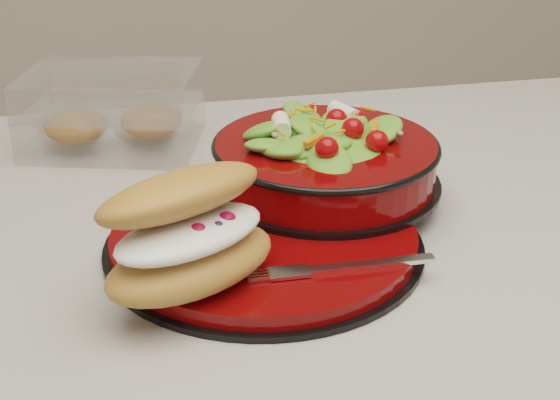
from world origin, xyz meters
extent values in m
cube|color=#AFABA1|center=(0.00, 0.00, 0.88)|extent=(1.24, 0.74, 0.04)
cylinder|color=black|center=(-0.28, -0.07, 0.90)|extent=(0.31, 0.31, 0.01)
cylinder|color=#640403|center=(-0.28, -0.07, 0.91)|extent=(0.29, 0.29, 0.01)
torus|color=black|center=(-0.27, -0.08, 0.92)|extent=(0.16, 0.16, 0.01)
cylinder|color=black|center=(-0.19, 0.01, 0.92)|extent=(0.25, 0.25, 0.01)
cylinder|color=#640403|center=(-0.19, 0.01, 0.95)|extent=(0.23, 0.23, 0.04)
torus|color=black|center=(-0.19, 0.01, 0.97)|extent=(0.24, 0.24, 0.01)
ellipsoid|color=#427821|center=(-0.19, 0.01, 0.97)|extent=(0.20, 0.20, 0.08)
sphere|color=#C40708|center=(-0.15, 0.01, 1.01)|extent=(0.02, 0.02, 0.02)
sphere|color=#C40708|center=(-0.18, 0.06, 1.01)|extent=(0.02, 0.02, 0.02)
sphere|color=#C40708|center=(-0.23, 0.04, 1.01)|extent=(0.02, 0.02, 0.02)
sphere|color=#C40708|center=(-0.23, -0.01, 1.01)|extent=(0.02, 0.02, 0.02)
sphere|color=#C40708|center=(-0.18, -0.03, 1.01)|extent=(0.02, 0.02, 0.02)
cylinder|color=silver|center=(-0.16, 0.06, 1.01)|extent=(0.04, 0.04, 0.02)
cylinder|color=silver|center=(-0.24, 0.04, 1.01)|extent=(0.04, 0.04, 0.02)
cube|color=orange|center=(-0.22, -0.02, 1.01)|extent=(0.03, 0.03, 0.01)
cube|color=orange|center=(-0.15, 0.00, 1.01)|extent=(0.03, 0.02, 0.01)
ellipsoid|color=#B07436|center=(-0.35, -0.15, 0.94)|extent=(0.18, 0.15, 0.04)
ellipsoid|color=white|center=(-0.35, -0.15, 0.97)|extent=(0.15, 0.13, 0.02)
ellipsoid|color=#B07436|center=(-0.35, -0.13, 1.00)|extent=(0.17, 0.14, 0.04)
sphere|color=#AB0C2D|center=(-0.38, -0.15, 0.98)|extent=(0.02, 0.02, 0.02)
sphere|color=#AB0C2D|center=(-0.35, -0.16, 0.98)|extent=(0.02, 0.02, 0.02)
sphere|color=#AB0C2D|center=(-0.32, -0.15, 0.98)|extent=(0.02, 0.02, 0.02)
sphere|color=#AB0C2D|center=(-0.37, -0.14, 0.98)|extent=(0.02, 0.02, 0.02)
sphere|color=#191947|center=(-0.36, -0.15, 0.98)|extent=(0.01, 0.01, 0.01)
sphere|color=#191947|center=(-0.34, -0.15, 0.98)|extent=(0.01, 0.01, 0.01)
sphere|color=#191947|center=(-0.35, -0.16, 0.98)|extent=(0.01, 0.01, 0.01)
sphere|color=#191947|center=(-0.33, -0.16, 0.98)|extent=(0.01, 0.01, 0.01)
cube|color=silver|center=(-0.20, -0.16, 0.92)|extent=(0.12, 0.01, 0.00)
cube|color=silver|center=(-0.27, -0.15, 0.92)|extent=(0.04, 0.02, 0.00)
cube|color=white|center=(-0.41, 0.23, 0.93)|extent=(0.24, 0.20, 0.05)
cube|color=white|center=(-0.41, 0.23, 0.97)|extent=(0.24, 0.20, 0.04)
ellipsoid|color=#B07436|center=(-0.46, 0.23, 0.93)|extent=(0.08, 0.07, 0.04)
ellipsoid|color=#B07436|center=(-0.36, 0.23, 0.93)|extent=(0.08, 0.07, 0.04)
camera|label=1|loc=(-0.40, -0.71, 1.27)|focal=50.00mm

